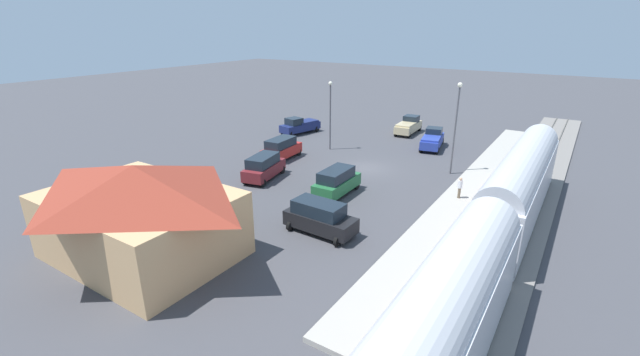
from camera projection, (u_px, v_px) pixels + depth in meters
name	position (u px, v px, depth m)	size (l,w,h in m)	color
ground_plane	(368.00, 168.00, 40.98)	(200.00, 200.00, 0.00)	#424247
railway_track	(524.00, 198.00, 33.81)	(4.80, 70.00, 0.30)	slate
platform	(473.00, 187.00, 35.83)	(3.20, 46.00, 0.30)	#A8A399
passenger_train	(491.00, 235.00, 21.95)	(2.93, 37.11, 4.98)	silver
station_building	(139.00, 210.00, 24.65)	(11.59, 8.53, 5.73)	tan
pedestrian_on_platform	(460.00, 186.00, 32.88)	(0.36, 0.36, 1.71)	brown
pickup_navy	(300.00, 126.00, 53.65)	(3.15, 5.71, 2.14)	navy
suv_green	(337.00, 181.00, 34.25)	(2.06, 4.94, 2.22)	#236638
suv_maroon	(264.00, 167.00, 37.79)	(2.92, 5.20, 2.22)	maroon
pickup_blue	(432.00, 139.00, 47.31)	(2.93, 5.67, 2.14)	#283D9E
suv_black	(320.00, 217.00, 27.94)	(4.97, 2.54, 2.22)	black
suv_red	(281.00, 148.00, 43.39)	(2.26, 5.01, 2.22)	red
pickup_tan	(409.00, 126.00, 53.67)	(2.25, 5.50, 2.14)	#C6B284
light_pole_near_platform	(456.00, 118.00, 37.70)	(0.44, 0.44, 8.44)	#515156
light_pole_lot_center	(330.00, 107.00, 45.52)	(0.44, 0.44, 7.50)	#515156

